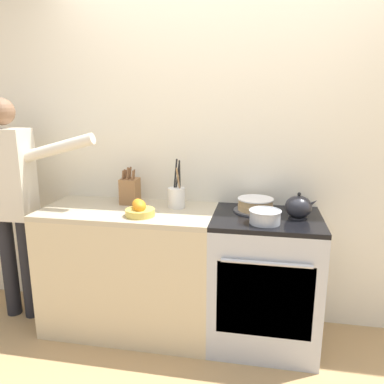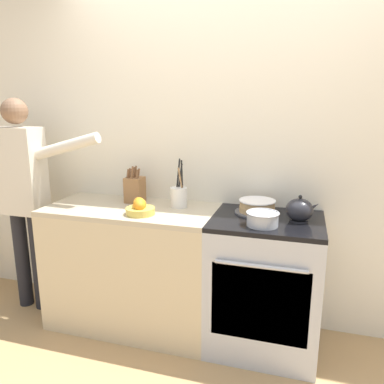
# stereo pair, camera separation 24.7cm
# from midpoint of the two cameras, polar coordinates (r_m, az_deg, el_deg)

# --- Properties ---
(ground_plane) EXTENTS (16.00, 16.00, 0.00)m
(ground_plane) POSITION_cam_midpoint_polar(r_m,az_deg,el_deg) (2.66, 0.40, -24.44)
(ground_plane) COLOR tan
(wall_back) EXTENTS (8.00, 0.04, 2.60)m
(wall_back) POSITION_cam_midpoint_polar(r_m,az_deg,el_deg) (2.73, 2.76, 6.38)
(wall_back) COLOR silver
(wall_back) RESTS_ON ground_plane
(counter_cabinet) EXTENTS (1.21, 0.60, 0.91)m
(counter_cabinet) POSITION_cam_midpoint_polar(r_m,az_deg,el_deg) (2.84, -11.92, -11.44)
(counter_cabinet) COLOR beige
(counter_cabinet) RESTS_ON ground_plane
(stove_range) EXTENTS (0.71, 0.63, 0.91)m
(stove_range) POSITION_cam_midpoint_polar(r_m,az_deg,el_deg) (2.64, 8.26, -13.22)
(stove_range) COLOR #B7BABF
(stove_range) RESTS_ON ground_plane
(layer_cake) EXTENTS (0.30, 0.30, 0.09)m
(layer_cake) POSITION_cam_midpoint_polar(r_m,az_deg,el_deg) (2.57, 6.95, -2.04)
(layer_cake) COLOR #4C4C51
(layer_cake) RESTS_ON stove_range
(tea_kettle) EXTENTS (0.21, 0.17, 0.17)m
(tea_kettle) POSITION_cam_midpoint_polar(r_m,az_deg,el_deg) (2.47, 13.22, -2.27)
(tea_kettle) COLOR #232328
(tea_kettle) RESTS_ON stove_range
(mixing_bowl) EXTENTS (0.20, 0.20, 0.09)m
(mixing_bowl) POSITION_cam_midpoint_polar(r_m,az_deg,el_deg) (2.32, 8.09, -3.77)
(mixing_bowl) COLOR #B7BABF
(mixing_bowl) RESTS_ON stove_range
(knife_block) EXTENTS (0.12, 0.13, 0.28)m
(knife_block) POSITION_cam_midpoint_polar(r_m,az_deg,el_deg) (2.80, -11.95, 0.18)
(knife_block) COLOR olive
(knife_block) RESTS_ON counter_cabinet
(utensil_crock) EXTENTS (0.12, 0.12, 0.34)m
(utensil_crock) POSITION_cam_midpoint_polar(r_m,az_deg,el_deg) (2.65, -5.05, -0.73)
(utensil_crock) COLOR silver
(utensil_crock) RESTS_ON counter_cabinet
(fruit_bowl) EXTENTS (0.20, 0.20, 0.11)m
(fruit_bowl) POSITION_cam_midpoint_polar(r_m,az_deg,el_deg) (2.50, -10.82, -2.60)
(fruit_bowl) COLOR gold
(fruit_bowl) RESTS_ON counter_cabinet
(person_baker) EXTENTS (0.94, 0.20, 1.67)m
(person_baker) POSITION_cam_midpoint_polar(r_m,az_deg,el_deg) (3.10, -27.97, 0.03)
(person_baker) COLOR black
(person_baker) RESTS_ON ground_plane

